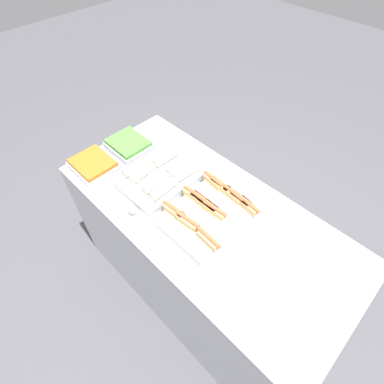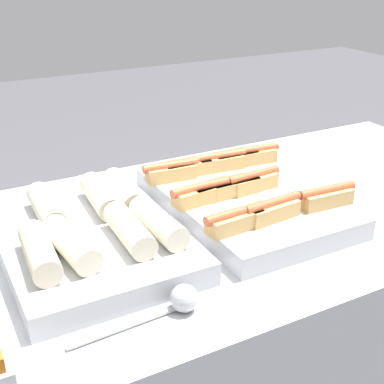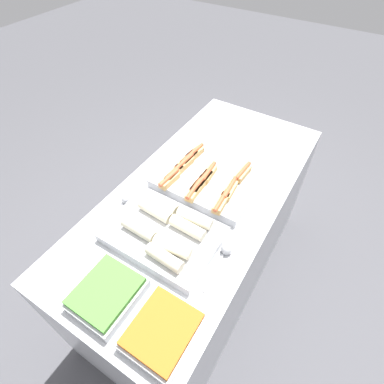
{
  "view_description": "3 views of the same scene",
  "coord_description": "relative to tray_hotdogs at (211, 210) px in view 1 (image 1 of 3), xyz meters",
  "views": [
    {
      "loc": [
        0.66,
        -0.75,
        2.24
      ],
      "look_at": [
        -0.09,
        0.0,
        1.02
      ],
      "focal_mm": 28.0,
      "sensor_mm": 36.0,
      "label": 1
    },
    {
      "loc": [
        -0.61,
        -0.97,
        1.52
      ],
      "look_at": [
        -0.09,
        0.0,
        1.02
      ],
      "focal_mm": 50.0,
      "sensor_mm": 36.0,
      "label": 2
    },
    {
      "loc": [
        -0.94,
        -0.52,
        2.1
      ],
      "look_at": [
        -0.09,
        0.0,
        1.02
      ],
      "focal_mm": 28.0,
      "sensor_mm": 36.0,
      "label": 3
    }
  ],
  "objects": [
    {
      "name": "ground_plane",
      "position": [
        -0.04,
        -0.01,
        -0.98
      ],
      "size": [
        12.0,
        12.0,
        0.0
      ],
      "primitive_type": "plane",
      "color": "#4C4C51"
    },
    {
      "name": "counter",
      "position": [
        -0.04,
        -0.01,
        -0.51
      ],
      "size": [
        1.72,
        0.8,
        0.94
      ],
      "color": "#B7BABF",
      "rests_on": "ground_plane"
    },
    {
      "name": "tray_side_front",
      "position": [
        -0.73,
        -0.25,
        -0.0
      ],
      "size": [
        0.26,
        0.22,
        0.07
      ],
      "color": "#B7BABF",
      "rests_on": "counter"
    },
    {
      "name": "serving_spoon_far",
      "position": [
        -0.32,
        0.28,
        -0.02
      ],
      "size": [
        0.23,
        0.05,
        0.05
      ],
      "color": "#B2B5BA",
      "rests_on": "counter"
    },
    {
      "name": "tray_hotdogs",
      "position": [
        0.0,
        0.0,
        0.0
      ],
      "size": [
        0.4,
        0.52,
        0.1
      ],
      "color": "#B7BABF",
      "rests_on": "counter"
    },
    {
      "name": "tray_side_back",
      "position": [
        -0.73,
        0.01,
        -0.0
      ],
      "size": [
        0.26,
        0.22,
        0.07
      ],
      "color": "#B7BABF",
      "rests_on": "counter"
    },
    {
      "name": "serving_spoon_near",
      "position": [
        -0.32,
        -0.29,
        -0.02
      ],
      "size": [
        0.24,
        0.05,
        0.05
      ],
      "color": "#B2B5BA",
      "rests_on": "counter"
    },
    {
      "name": "tray_wraps",
      "position": [
        -0.38,
        -0.01,
        0.0
      ],
      "size": [
        0.36,
        0.5,
        0.1
      ],
      "color": "#B7BABF",
      "rests_on": "counter"
    }
  ]
}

